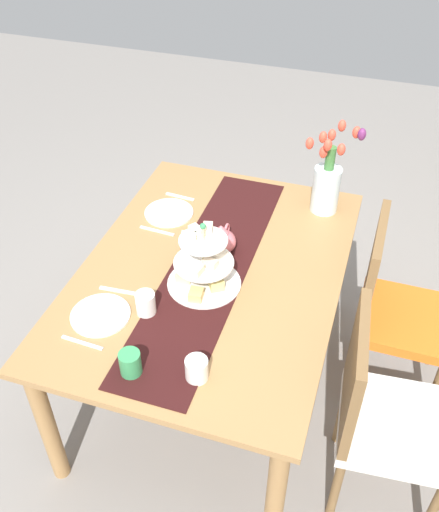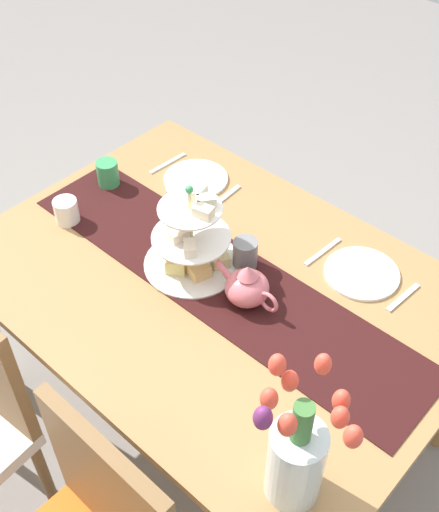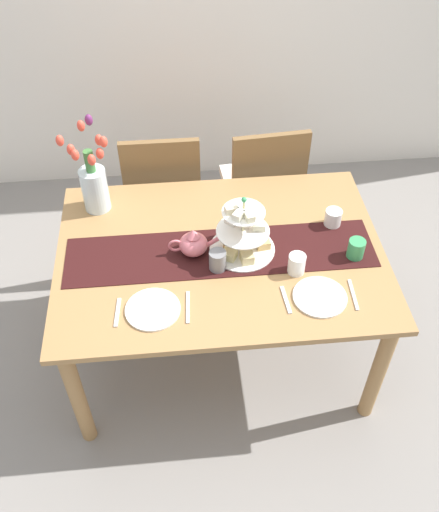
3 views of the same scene
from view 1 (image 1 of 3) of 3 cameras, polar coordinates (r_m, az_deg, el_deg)
name	(u,v)px [view 1 (image 1 of 3)]	position (r m, az deg, el deg)	size (l,w,h in m)	color
ground_plane	(213,378)	(2.93, -0.63, -12.03)	(8.00, 8.00, 0.00)	gray
dining_table	(212,286)	(2.47, -0.73, -2.96)	(1.50, 1.07, 0.73)	#A37747
chair_left	(392,305)	(2.68, 16.81, -4.71)	(0.42, 0.42, 0.91)	brown
chair_right	(379,411)	(2.28, 15.55, -14.60)	(0.45, 0.45, 0.91)	brown
table_runner	(210,268)	(2.40, -1.00, -1.20)	(1.41, 0.31, 0.00)	black
tiered_cake_stand	(203,268)	(2.27, -1.64, -1.16)	(0.30, 0.30, 0.30)	beige
teapot	(221,240)	(2.45, 0.16, 1.56)	(0.24, 0.13, 0.14)	#D66B75
tulip_vase	(327,181)	(2.70, 10.67, 7.33)	(0.23, 0.25, 0.45)	silver
cream_jug	(197,369)	(1.98, -2.29, -11.17)	(0.08, 0.08, 0.09)	white
dinner_plate_left	(169,213)	(2.72, -5.05, 4.31)	(0.23, 0.23, 0.01)	white
fork_left	(180,197)	(2.83, -3.95, 5.91)	(0.02, 0.15, 0.01)	silver
knife_left	(157,231)	(2.62, -6.22, 2.50)	(0.01, 0.17, 0.01)	silver
dinner_plate_right	(100,315)	(2.25, -11.75, -5.76)	(0.23, 0.23, 0.01)	white
fork_right	(117,291)	(2.34, -10.14, -3.40)	(0.02, 0.15, 0.01)	silver
knife_right	(82,343)	(2.17, -13.48, -8.38)	(0.01, 0.17, 0.01)	silver
mug_grey	(189,251)	(2.41, -3.00, 0.49)	(0.08, 0.08, 0.10)	slate
mug_white_text	(146,304)	(2.20, -7.35, -4.71)	(0.08, 0.08, 0.10)	white
mug_orange	(130,363)	(2.01, -8.86, -10.50)	(0.08, 0.08, 0.10)	#389356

